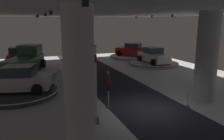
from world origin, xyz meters
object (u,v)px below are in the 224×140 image
(display_platform_mid_left, at_px, (18,93))
(visitor_walking_near, at_px, (108,81))
(display_platform_deep_left, at_px, (18,63))
(display_car_mid_left, at_px, (18,80))
(column_left, at_px, (79,79))
(display_platform_far_right, at_px, (153,64))
(display_platform_far_left, at_px, (25,73))
(display_car_deep_right, at_px, (132,50))
(column_right, at_px, (207,57))
(brand_sign_pylon, at_px, (84,84))
(display_car_deep_left, at_px, (17,56))
(display_car_far_right, at_px, (154,56))
(pickup_truck_far_left, at_px, (25,61))
(display_platform_deep_right, at_px, (132,57))

(display_platform_mid_left, distance_m, visitor_walking_near, 6.10)
(display_platform_deep_left, distance_m, display_car_mid_left, 11.71)
(column_left, height_order, display_platform_far_right, column_left)
(display_platform_far_left, height_order, display_platform_far_right, display_platform_far_left)
(column_left, height_order, display_platform_far_left, column_left)
(column_left, xyz_separation_m, visitor_walking_near, (3.32, 5.85, -1.84))
(display_car_deep_right, distance_m, display_car_mid_left, 17.90)
(display_car_deep_right, bearing_deg, display_platform_deep_left, 177.90)
(column_right, relative_size, brand_sign_pylon, 1.43)
(display_car_deep_left, distance_m, display_car_deep_right, 14.32)
(column_left, distance_m, display_car_far_right, 18.03)
(display_platform_far_left, bearing_deg, display_platform_mid_left, -94.44)
(display_car_deep_right, bearing_deg, pickup_truck_far_left, -159.68)
(visitor_walking_near, bearing_deg, display_platform_mid_left, 162.75)
(display_platform_far_right, height_order, visitor_walking_near, visitor_walking_near)
(display_platform_far_left, relative_size, pickup_truck_far_left, 1.07)
(display_car_deep_right, xyz_separation_m, display_platform_far_right, (0.13, -5.19, -0.95))
(brand_sign_pylon, bearing_deg, display_platform_deep_left, 100.96)
(display_car_deep_right, height_order, display_platform_mid_left, display_car_deep_right)
(display_car_far_right, bearing_deg, column_right, -105.91)
(visitor_walking_near, bearing_deg, pickup_truck_far_left, 123.27)
(display_platform_mid_left, height_order, display_car_far_right, display_car_far_right)
(display_platform_deep_right, bearing_deg, pickup_truck_far_left, -159.57)
(display_platform_deep_left, bearing_deg, column_left, -81.89)
(display_car_deep_left, relative_size, display_platform_far_left, 0.71)
(column_right, xyz_separation_m, display_car_mid_left, (-10.94, 5.19, -1.66))
(pickup_truck_far_left, distance_m, display_platform_far_right, 13.63)
(display_car_deep_right, bearing_deg, display_car_deep_left, 177.78)
(display_platform_mid_left, xyz_separation_m, visitor_walking_near, (5.79, -1.80, 0.73))
(display_car_deep_left, xyz_separation_m, display_platform_far_right, (14.44, -5.74, -0.91))
(column_left, bearing_deg, display_platform_far_left, 98.50)
(display_platform_deep_left, xyz_separation_m, display_car_deep_right, (14.31, -0.52, 0.94))
(display_car_deep_right, distance_m, visitor_walking_near, 15.34)
(display_car_deep_left, bearing_deg, pickup_truck_far_left, -81.28)
(column_left, distance_m, display_car_mid_left, 8.19)
(display_platform_deep_left, xyz_separation_m, pickup_truck_far_left, (0.85, -5.51, 1.11))
(column_right, height_order, display_car_far_right, column_right)
(display_platform_mid_left, distance_m, display_car_mid_left, 0.91)
(display_platform_deep_left, relative_size, display_car_deep_right, 1.17)
(brand_sign_pylon, relative_size, visitor_walking_near, 2.42)
(display_car_deep_left, height_order, display_platform_deep_right, display_car_deep_left)
(display_car_deep_right, bearing_deg, brand_sign_pylon, -122.85)
(visitor_walking_near, bearing_deg, column_right, -33.30)
(column_left, xyz_separation_m, display_car_mid_left, (-2.44, 7.64, -1.66))
(column_right, bearing_deg, display_car_deep_left, 123.65)
(display_car_deep_right, height_order, display_platform_far_left, display_car_deep_right)
(brand_sign_pylon, height_order, display_platform_far_right, brand_sign_pylon)
(brand_sign_pylon, bearing_deg, display_car_deep_right, 57.15)
(display_platform_deep_left, relative_size, display_platform_far_right, 0.91)
(brand_sign_pylon, bearing_deg, visitor_walking_near, 56.04)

